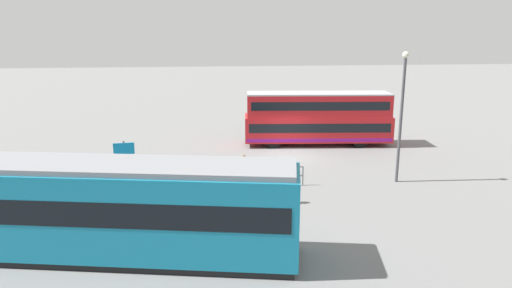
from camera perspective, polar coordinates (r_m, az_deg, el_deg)
name	(u,v)px	position (r m, az deg, el deg)	size (l,w,h in m)	color
ground_plane	(288,156)	(30.69, 3.97, -1.51)	(160.00, 160.00, 0.00)	gray
double_decker_bus	(318,118)	(33.63, 7.64, 3.18)	(10.69, 3.42, 3.82)	red
tram_yellow	(120,209)	(17.47, -16.52, -7.69)	(13.16, 5.03, 3.59)	teal
pedestrian_near_railing	(244,168)	(24.59, -1.55, -2.97)	(0.41, 0.41, 1.73)	#33384C
pedestrian_crossing	(280,185)	(22.13, 2.94, -5.08)	(0.34, 0.36, 1.63)	#33384C
pedestrian_railing	(212,175)	(24.36, -5.43, -3.80)	(9.75, 0.22, 1.08)	gray
info_sign	(124,156)	(24.95, -15.98, -1.41)	(1.06, 0.18, 2.57)	slate
street_lamp	(402,108)	(25.73, 17.60, 4.29)	(0.36, 0.36, 7.08)	#4C4C51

